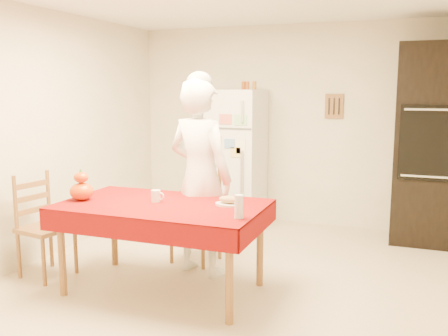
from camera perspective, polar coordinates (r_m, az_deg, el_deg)
The scene contains 17 objects.
floor at distance 4.55m, azimuth 0.54°, elevation -13.03°, with size 4.50×4.50×0.00m, color #C6B18F.
room_shell at distance 4.22m, azimuth 0.59°, elevation 7.83°, with size 4.02×4.52×2.51m.
refrigerator at distance 6.27m, azimuth 0.88°, elevation 1.15°, with size 0.75×0.74×1.70m.
oven_cabinet at distance 5.93m, azimuth 22.30°, elevation 2.46°, with size 0.70×0.62×2.20m.
dining_table at distance 4.23m, azimuth -7.04°, elevation -4.97°, with size 1.70×1.00×0.76m.
chair_far at distance 5.02m, azimuth -2.89°, elevation -4.84°, with size 0.46×0.45×0.95m.
chair_left at distance 4.90m, azimuth -20.16°, elevation -5.75°, with size 0.47×0.49×0.95m.
seated_woman at distance 4.58m, azimuth -2.75°, elevation -1.13°, with size 0.66×0.43×1.81m, color white.
coffee_mug at distance 4.28m, azimuth -7.80°, elevation -3.18°, with size 0.08×0.08×0.10m, color white.
pumpkin_lower at distance 4.47m, azimuth -15.95°, elevation -2.58°, with size 0.20×0.20×0.15m, color #E95C05.
pumpkin_upper at distance 4.45m, azimuth -16.02°, elevation -1.03°, with size 0.12×0.12×0.09m, color orange.
wine_glass at distance 3.70m, azimuth 1.71°, elevation -4.42°, with size 0.07×0.07×0.18m, color silver.
bread_plate at distance 4.11m, azimuth 0.61°, elevation -4.17°, with size 0.24×0.24×0.02m, color silver.
bread_loaf at distance 4.10m, azimuth 0.61°, elevation -3.62°, with size 0.18×0.10×0.06m, color tan.
spice_jar_left at distance 6.21m, azimuth 2.24°, elevation 9.40°, with size 0.05×0.05×0.10m, color brown.
spice_jar_mid at distance 6.20m, azimuth 2.68°, elevation 9.40°, with size 0.05×0.05×0.10m, color #994E1B.
spice_jar_right at distance 6.17m, azimuth 3.50°, elevation 9.40°, with size 0.05×0.05×0.10m, color #985B1B.
Camera 1 is at (1.45, -3.96, 1.71)m, focal length 40.00 mm.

